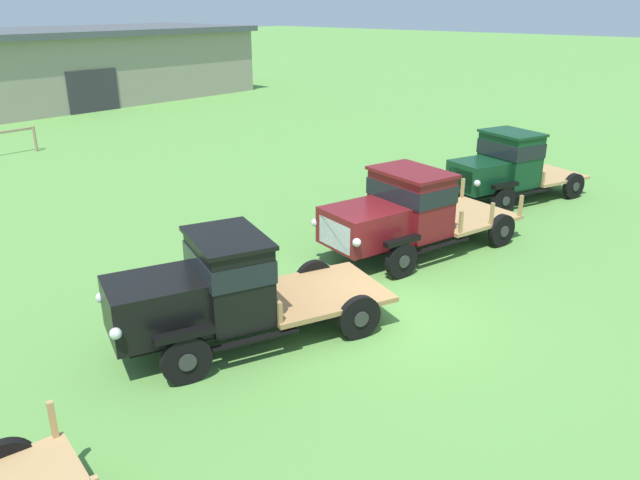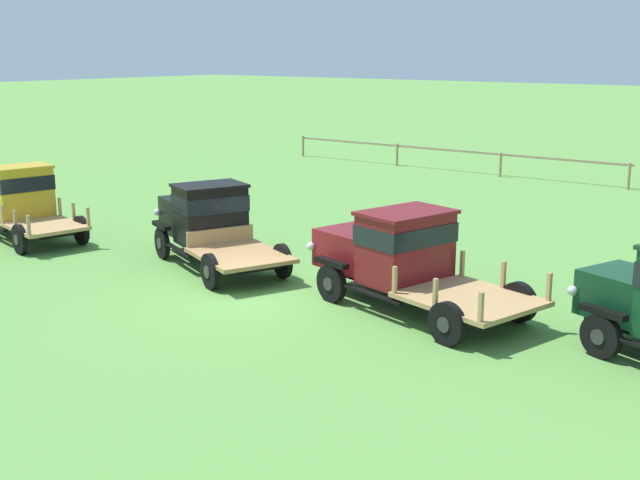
# 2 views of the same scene
# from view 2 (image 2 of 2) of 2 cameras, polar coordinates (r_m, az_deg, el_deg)

# --- Properties ---
(ground_plane) EXTENTS (240.00, 240.00, 0.00)m
(ground_plane) POSITION_cam_2_polar(r_m,az_deg,el_deg) (18.86, -5.17, -4.01)
(ground_plane) COLOR #5B9342
(paddock_fence) EXTENTS (17.41, 0.37, 1.10)m
(paddock_fence) POSITION_cam_2_polar(r_m,az_deg,el_deg) (38.68, 8.94, 6.15)
(paddock_fence) COLOR #997F60
(paddock_fence) RESTS_ON ground
(vintage_truck_foreground_near) EXTENTS (4.92, 2.76, 2.22)m
(vintage_truck_foreground_near) POSITION_cam_2_polar(r_m,az_deg,el_deg) (26.13, -20.47, 2.71)
(vintage_truck_foreground_near) COLOR black
(vintage_truck_foreground_near) RESTS_ON ground
(vintage_truck_second_in_line) EXTENTS (5.66, 3.72, 2.16)m
(vintage_truck_second_in_line) POSITION_cam_2_polar(r_m,az_deg,el_deg) (21.79, -8.00, 1.41)
(vintage_truck_second_in_line) COLOR black
(vintage_truck_second_in_line) RESTS_ON ground
(vintage_truck_midrow_center) EXTENTS (5.97, 3.43, 2.18)m
(vintage_truck_midrow_center) POSITION_cam_2_polar(r_m,az_deg,el_deg) (18.07, 5.58, -1.02)
(vintage_truck_midrow_center) COLOR black
(vintage_truck_midrow_center) RESTS_ON ground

